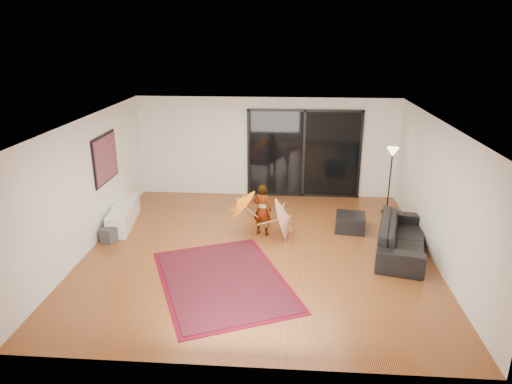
# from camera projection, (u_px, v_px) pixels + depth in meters

# --- Properties ---
(floor) EXTENTS (7.00, 7.00, 0.00)m
(floor) POSITION_uv_depth(u_px,v_px,m) (258.00, 251.00, 9.49)
(floor) COLOR #A15E2C
(floor) RESTS_ON ground
(ceiling) EXTENTS (7.00, 7.00, 0.00)m
(ceiling) POSITION_uv_depth(u_px,v_px,m) (258.00, 122.00, 8.59)
(ceiling) COLOR white
(ceiling) RESTS_ON wall_back
(wall_back) EXTENTS (7.00, 0.00, 7.00)m
(wall_back) POSITION_uv_depth(u_px,v_px,m) (267.00, 148.00, 12.33)
(wall_back) COLOR silver
(wall_back) RESTS_ON floor
(wall_front) EXTENTS (7.00, 0.00, 7.00)m
(wall_front) POSITION_uv_depth(u_px,v_px,m) (239.00, 279.00, 5.75)
(wall_front) COLOR silver
(wall_front) RESTS_ON floor
(wall_left) EXTENTS (0.00, 7.00, 7.00)m
(wall_left) POSITION_uv_depth(u_px,v_px,m) (87.00, 185.00, 9.28)
(wall_left) COLOR silver
(wall_left) RESTS_ON floor
(wall_right) EXTENTS (0.00, 7.00, 7.00)m
(wall_right) POSITION_uv_depth(u_px,v_px,m) (439.00, 194.00, 8.80)
(wall_right) COLOR silver
(wall_right) RESTS_ON floor
(sliding_door) EXTENTS (3.06, 0.07, 2.40)m
(sliding_door) POSITION_uv_depth(u_px,v_px,m) (304.00, 154.00, 12.28)
(sliding_door) COLOR black
(sliding_door) RESTS_ON wall_back
(painting) EXTENTS (0.04, 1.28, 1.08)m
(painting) POSITION_uv_depth(u_px,v_px,m) (106.00, 158.00, 10.12)
(painting) COLOR black
(painting) RESTS_ON wall_left
(media_console) EXTENTS (0.67, 1.79, 0.49)m
(media_console) POSITION_uv_depth(u_px,v_px,m) (124.00, 215.00, 10.72)
(media_console) COLOR white
(media_console) RESTS_ON floor
(speaker) EXTENTS (0.34, 0.34, 0.32)m
(speaker) POSITION_uv_depth(u_px,v_px,m) (108.00, 235.00, 9.83)
(speaker) COLOR #424244
(speaker) RESTS_ON floor
(persian_rug) EXTENTS (3.15, 3.60, 0.02)m
(persian_rug) POSITION_uv_depth(u_px,v_px,m) (223.00, 280.00, 8.34)
(persian_rug) COLOR #580718
(persian_rug) RESTS_ON floor
(sofa) EXTENTS (1.43, 2.44, 0.67)m
(sofa) POSITION_uv_depth(u_px,v_px,m) (402.00, 237.00, 9.33)
(sofa) COLOR black
(sofa) RESTS_ON floor
(ottoman) EXTENTS (0.74, 0.74, 0.37)m
(ottoman) POSITION_uv_depth(u_px,v_px,m) (350.00, 222.00, 10.42)
(ottoman) COLOR black
(ottoman) RESTS_ON floor
(floor_lamp) EXTENTS (0.29, 0.29, 1.67)m
(floor_lamp) POSITION_uv_depth(u_px,v_px,m) (392.00, 162.00, 11.09)
(floor_lamp) COLOR black
(floor_lamp) RESTS_ON floor
(child) EXTENTS (0.50, 0.41, 1.17)m
(child) POSITION_uv_depth(u_px,v_px,m) (262.00, 210.00, 10.08)
(child) COLOR #999999
(child) RESTS_ON floor
(parasol_orange) EXTENTS (0.65, 0.80, 0.87)m
(parasol_orange) POSITION_uv_depth(u_px,v_px,m) (237.00, 204.00, 10.02)
(parasol_orange) COLOR orange
(parasol_orange) RESTS_ON child
(parasol_white) EXTENTS (0.53, 0.94, 0.95)m
(parasol_white) POSITION_uv_depth(u_px,v_px,m) (289.00, 217.00, 9.92)
(parasol_white) COLOR silver
(parasol_white) RESTS_ON floor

